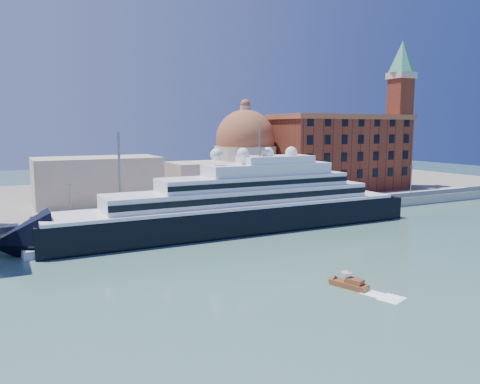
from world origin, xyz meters
TOP-DOWN VIEW (x-y plane):
  - ground at (0.00, 0.00)m, footprint 400.00×400.00m
  - quay at (0.00, 34.00)m, footprint 180.00×10.00m
  - land at (0.00, 75.00)m, footprint 260.00×72.00m
  - quay_fence at (0.00, 29.50)m, footprint 180.00×0.10m
  - superyacht at (-1.28, 23.00)m, footprint 86.74×12.02m
  - service_barge at (-32.98, 21.05)m, footprint 12.37×5.34m
  - water_taxi at (-0.64, -15.26)m, footprint 3.37×5.51m
  - warehouse at (52.00, 52.00)m, footprint 43.00×19.00m
  - campanile at (76.00, 52.00)m, footprint 8.40×8.40m
  - church at (6.39, 57.72)m, footprint 66.00×18.00m
  - lamp_posts at (-12.67, 32.27)m, footprint 120.80×2.40m

SIDE VIEW (x-z plane):
  - ground at x=0.00m, z-range 0.00..0.00m
  - water_taxi at x=-0.64m, z-range -0.64..1.84m
  - service_barge at x=-32.98m, z-range -0.57..2.12m
  - land at x=0.00m, z-range 0.00..2.00m
  - quay at x=0.00m, z-range 0.00..2.50m
  - quay_fence at x=0.00m, z-range 2.50..3.70m
  - superyacht at x=-1.28m, z-range -8.49..17.43m
  - lamp_posts at x=-12.67m, z-range 0.84..18.84m
  - church at x=6.39m, z-range -1.84..23.66m
  - warehouse at x=52.00m, z-range 2.16..25.41m
  - campanile at x=76.00m, z-range 5.26..52.26m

